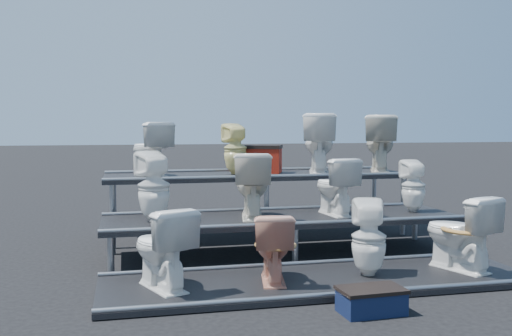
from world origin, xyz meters
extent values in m
plane|color=black|center=(0.00, 0.00, 0.00)|extent=(80.00, 80.00, 0.00)
cube|color=black|center=(0.00, -1.30, 0.03)|extent=(4.20, 1.20, 0.06)
cube|color=black|center=(0.00, 0.00, 0.23)|extent=(4.20, 1.20, 0.46)
cube|color=black|center=(0.00, 1.30, 0.43)|extent=(4.20, 1.20, 0.86)
imported|color=white|center=(-1.51, -1.30, 0.43)|extent=(0.66, 0.84, 0.75)
imported|color=tan|center=(-0.47, -1.30, 0.39)|extent=(0.49, 0.71, 0.66)
imported|color=white|center=(0.50, -1.30, 0.44)|extent=(0.43, 0.44, 0.75)
imported|color=white|center=(1.50, -1.30, 0.45)|extent=(0.65, 0.86, 0.77)
imported|color=white|center=(-1.51, 0.00, 0.86)|extent=(0.46, 0.46, 0.79)
imported|color=beige|center=(-0.38, 0.00, 0.84)|extent=(0.56, 0.82, 0.77)
imported|color=white|center=(0.64, 0.00, 0.81)|extent=(0.45, 0.71, 0.69)
imported|color=white|center=(1.68, 0.00, 0.78)|extent=(0.31, 0.32, 0.65)
imported|color=white|center=(-1.49, 1.30, 1.22)|extent=(0.65, 0.81, 0.72)
imported|color=beige|center=(-0.33, 1.30, 1.21)|extent=(0.38, 0.39, 0.71)
imported|color=white|center=(0.89, 1.30, 1.28)|extent=(0.70, 0.93, 0.84)
imported|color=beige|center=(1.84, 1.30, 1.27)|extent=(0.73, 0.92, 0.83)
cube|color=maroon|center=(0.12, 1.46, 1.03)|extent=(0.59, 0.54, 0.35)
cube|color=#0F1837|center=(0.12, -2.20, 0.09)|extent=(0.53, 0.33, 0.18)
camera|label=1|loc=(-1.83, -6.44, 1.54)|focal=40.00mm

